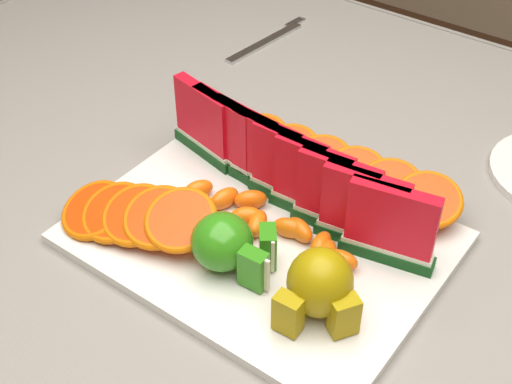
{
  "coord_description": "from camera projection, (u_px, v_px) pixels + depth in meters",
  "views": [
    {
      "loc": [
        0.32,
        -0.56,
        1.33
      ],
      "look_at": [
        -0.04,
        -0.07,
        0.81
      ],
      "focal_mm": 50.0,
      "sensor_mm": 36.0,
      "label": 1
    }
  ],
  "objects": [
    {
      "name": "orange_fan_front",
      "position": [
        137.0,
        215.0,
        0.8
      ],
      "size": [
        0.2,
        0.13,
        0.05
      ],
      "color": "#F95009",
      "rests_on": "platter"
    },
    {
      "name": "platter",
      "position": [
        261.0,
        237.0,
        0.81
      ],
      "size": [
        0.4,
        0.3,
        0.01
      ],
      "color": "silver",
      "rests_on": "tablecloth"
    },
    {
      "name": "orange_fan_back",
      "position": [
        338.0,
        166.0,
        0.87
      ],
      "size": [
        0.33,
        0.11,
        0.05
      ],
      "color": "#F95009",
      "rests_on": "platter"
    },
    {
      "name": "pear_cluster",
      "position": [
        320.0,
        286.0,
        0.7
      ],
      "size": [
        0.09,
        0.09,
        0.08
      ],
      "color": "#B96A0D",
      "rests_on": "platter"
    },
    {
      "name": "watermelon_row",
      "position": [
        289.0,
        171.0,
        0.82
      ],
      "size": [
        0.39,
        0.07,
        0.1
      ],
      "color": "#0E3F14",
      "rests_on": "platter"
    },
    {
      "name": "apple_cluster",
      "position": [
        229.0,
        244.0,
        0.75
      ],
      "size": [
        0.11,
        0.09,
        0.06
      ],
      "color": "#388D0C",
      "rests_on": "platter"
    },
    {
      "name": "tangerine_segments",
      "position": [
        274.0,
        224.0,
        0.8
      ],
      "size": [
        0.24,
        0.07,
        0.02
      ],
      "color": "#CF6D08",
      "rests_on": "platter"
    },
    {
      "name": "table",
      "position": [
        313.0,
        266.0,
        0.93
      ],
      "size": [
        1.4,
        0.9,
        0.75
      ],
      "color": "#4D2818",
      "rests_on": "ground"
    },
    {
      "name": "tablecloth",
      "position": [
        316.0,
        231.0,
        0.89
      ],
      "size": [
        1.53,
        1.03,
        0.2
      ],
      "color": "slate",
      "rests_on": "table"
    },
    {
      "name": "fork",
      "position": [
        268.0,
        41.0,
        1.17
      ],
      "size": [
        0.03,
        0.2,
        0.0
      ],
      "color": "silver",
      "rests_on": "tablecloth"
    }
  ]
}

